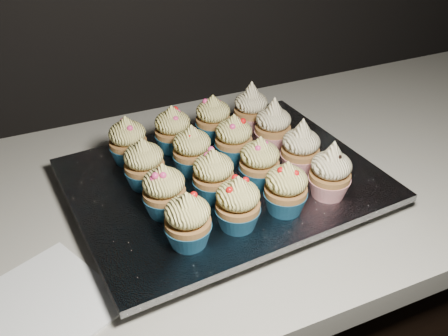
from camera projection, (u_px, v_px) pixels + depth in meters
name	position (u px, v px, depth m)	size (l,w,h in m)	color
worktop	(100.00, 221.00, 0.79)	(2.44, 0.64, 0.04)	beige
napkin	(39.00, 308.00, 0.62)	(0.17, 0.17, 0.00)	white
baking_tray	(224.00, 188.00, 0.81)	(0.43, 0.33, 0.02)	black
foil_lining	(224.00, 179.00, 0.80)	(0.47, 0.37, 0.01)	silver
cupcake_0	(188.00, 221.00, 0.65)	(0.06, 0.06, 0.08)	#195477
cupcake_1	(238.00, 204.00, 0.68)	(0.06, 0.06, 0.08)	#195477
cupcake_2	(286.00, 189.00, 0.71)	(0.06, 0.06, 0.08)	#195477
cupcake_3	(330.00, 173.00, 0.74)	(0.06, 0.06, 0.10)	#B11820
cupcake_4	(164.00, 191.00, 0.70)	(0.06, 0.06, 0.08)	#195477
cupcake_5	(213.00, 175.00, 0.73)	(0.06, 0.06, 0.08)	#195477
cupcake_6	(259.00, 163.00, 0.76)	(0.06, 0.06, 0.08)	#195477
cupcake_7	(301.00, 149.00, 0.79)	(0.06, 0.06, 0.10)	#B11820
cupcake_8	(144.00, 164.00, 0.76)	(0.06, 0.06, 0.08)	#195477
cupcake_9	(192.00, 151.00, 0.79)	(0.06, 0.06, 0.08)	#195477
cupcake_10	(234.00, 139.00, 0.82)	(0.06, 0.06, 0.08)	#195477
cupcake_11	(273.00, 126.00, 0.85)	(0.06, 0.06, 0.10)	#B11820
cupcake_12	(128.00, 141.00, 0.82)	(0.06, 0.06, 0.08)	#195477
cupcake_13	(173.00, 130.00, 0.85)	(0.06, 0.06, 0.08)	#195477
cupcake_14	(213.00, 119.00, 0.88)	(0.06, 0.06, 0.08)	#195477
cupcake_15	(251.00, 109.00, 0.91)	(0.06, 0.06, 0.10)	#B11820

